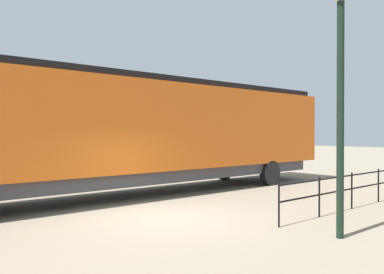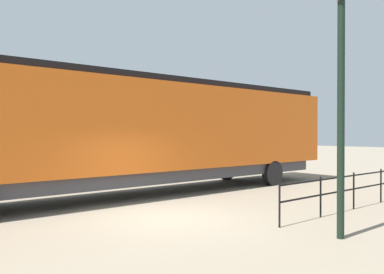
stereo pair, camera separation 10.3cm
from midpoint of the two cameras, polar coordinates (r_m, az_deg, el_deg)
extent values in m
plane|color=gray|center=(11.12, -3.55, -11.51)|extent=(120.00, 120.00, 0.00)
cube|color=orange|center=(15.02, -7.03, 1.49)|extent=(3.18, 18.60, 3.14)
cube|color=black|center=(20.42, 11.79, -0.10)|extent=(3.06, 2.86, 2.20)
cube|color=black|center=(15.14, -7.04, 7.90)|extent=(2.87, 17.86, 0.24)
cube|color=#38383D|center=(15.10, -7.02, -5.35)|extent=(2.87, 17.11, 0.45)
cylinder|color=black|center=(20.01, 5.11, -4.55)|extent=(0.30, 1.10, 1.10)
cylinder|color=black|center=(18.10, 11.64, -5.09)|extent=(0.30, 1.10, 1.10)
cylinder|color=black|center=(9.34, 20.90, 2.56)|extent=(0.16, 0.16, 5.32)
cube|color=black|center=(13.16, 22.42, -5.12)|extent=(0.04, 7.31, 0.04)
cube|color=black|center=(13.21, 22.41, -6.91)|extent=(0.04, 7.31, 0.04)
cylinder|color=black|center=(10.15, 12.74, -9.47)|extent=(0.05, 0.05, 1.12)
cylinder|color=black|center=(11.64, 18.23, -8.19)|extent=(0.05, 0.05, 1.12)
cylinder|color=black|center=(13.22, 22.41, -7.16)|extent=(0.05, 0.05, 1.12)
cylinder|color=black|center=(14.85, 25.68, -6.32)|extent=(0.05, 0.05, 1.12)
camera|label=1|loc=(0.05, -89.67, 0.00)|focal=37.13mm
camera|label=2|loc=(0.05, 90.33, 0.00)|focal=37.13mm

